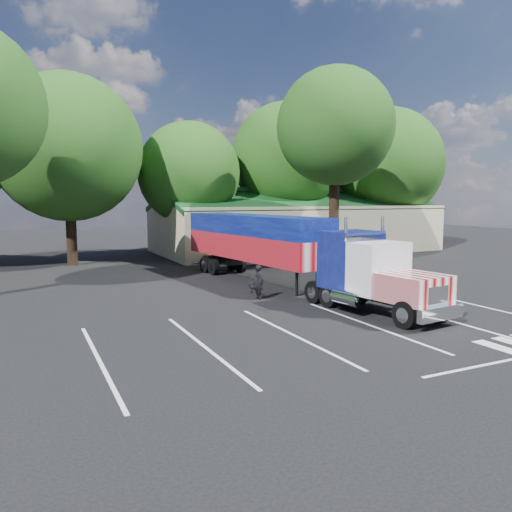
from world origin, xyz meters
name	(u,v)px	position (x,y,z in m)	size (l,w,h in m)	color
ground	(227,302)	(0.00, 0.00, 0.00)	(120.00, 120.00, 0.00)	black
event_hall	(295,226)	(13.74, 17.81, 2.21)	(24.20, 14.12, 5.55)	beige
tree_row_c	(68,148)	(-5.00, 16.20, 8.04)	(10.00, 10.00, 13.05)	black
tree_row_d	(189,173)	(4.00, 17.50, 6.58)	(8.00, 8.00, 10.60)	black
tree_row_e	(287,158)	(13.00, 18.00, 8.09)	(9.60, 9.60, 12.90)	black
tree_row_f	(387,164)	(23.00, 16.80, 7.79)	(10.40, 10.40, 13.00)	black
tree_near_right	(335,127)	(11.50, 8.50, 9.46)	(8.00, 8.00, 13.50)	black
semi_truck	(278,245)	(3.90, 2.41, 2.20)	(4.51, 18.73, 3.89)	black
woman	(259,282)	(1.60, 0.00, 0.80)	(0.58, 0.38, 1.60)	black
bicycle	(254,287)	(1.80, 1.00, 0.40)	(0.53, 1.53, 0.80)	black
silver_sedan	(293,253)	(9.43, 10.50, 0.74)	(1.57, 4.51, 1.48)	#A5A8AD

